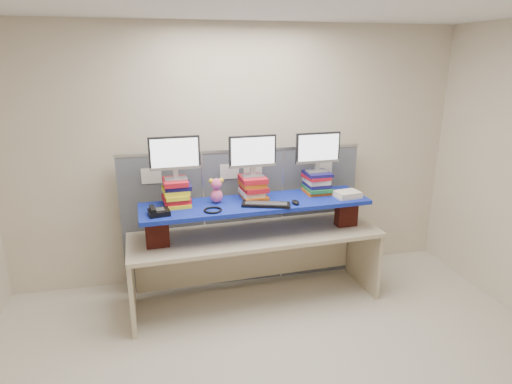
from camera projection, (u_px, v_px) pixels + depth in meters
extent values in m
cube|color=beige|center=(295.00, 220.00, 2.86)|extent=(5.00, 4.00, 2.80)
cube|color=#515560|center=(163.00, 225.00, 4.52)|extent=(0.85, 0.05, 1.50)
cube|color=#515560|center=(243.00, 218.00, 4.71)|extent=(0.85, 0.05, 1.50)
cube|color=#515560|center=(318.00, 212.00, 4.89)|extent=(0.85, 0.05, 1.50)
cube|color=#B0B2B7|center=(243.00, 150.00, 4.48)|extent=(2.60, 0.06, 0.03)
cube|color=white|center=(151.00, 176.00, 4.31)|extent=(0.20, 0.00, 0.16)
cube|color=white|center=(230.00, 171.00, 4.48)|extent=(0.20, 0.00, 0.16)
cube|color=white|center=(253.00, 170.00, 4.54)|extent=(0.20, 0.00, 0.16)
cube|color=white|center=(324.00, 166.00, 4.71)|extent=(0.20, 0.00, 0.16)
cube|color=beige|center=(256.00, 235.00, 4.28)|extent=(2.54, 0.85, 0.04)
cube|color=beige|center=(132.00, 286.00, 4.07)|extent=(0.08, 0.68, 0.72)
cube|color=beige|center=(363.00, 255.00, 4.71)|extent=(0.08, 0.68, 0.72)
cube|color=maroon|center=(157.00, 232.00, 3.93)|extent=(0.22, 0.13, 0.29)
cube|color=maroon|center=(346.00, 212.00, 4.43)|extent=(0.22, 0.13, 0.29)
cube|color=#0F0A85|center=(256.00, 204.00, 4.18)|extent=(2.26, 0.67, 0.04)
cube|color=yellow|center=(177.00, 203.00, 4.08)|extent=(0.26, 0.31, 0.03)
cube|color=red|center=(176.00, 199.00, 4.08)|extent=(0.27, 0.30, 0.05)
cube|color=yellow|center=(176.00, 195.00, 4.06)|extent=(0.23, 0.31, 0.04)
cube|color=yellow|center=(176.00, 190.00, 4.05)|extent=(0.26, 0.30, 0.04)
cube|color=#181356|center=(178.00, 186.00, 4.04)|extent=(0.25, 0.27, 0.04)
cube|color=red|center=(175.00, 182.00, 4.02)|extent=(0.24, 0.30, 0.04)
cube|color=#C45712|center=(254.00, 196.00, 4.28)|extent=(0.25, 0.31, 0.04)
cube|color=silver|center=(252.00, 192.00, 4.27)|extent=(0.23, 0.28, 0.04)
cube|color=red|center=(254.00, 188.00, 4.25)|extent=(0.25, 0.29, 0.05)
cube|color=#C45712|center=(252.00, 183.00, 4.24)|extent=(0.24, 0.29, 0.04)
cube|color=red|center=(253.00, 179.00, 4.22)|extent=(0.26, 0.29, 0.05)
cube|color=#C45712|center=(316.00, 191.00, 4.45)|extent=(0.25, 0.26, 0.03)
cube|color=#1F7435|center=(317.00, 188.00, 4.44)|extent=(0.24, 0.29, 0.03)
cube|color=#181356|center=(317.00, 184.00, 4.44)|extent=(0.23, 0.27, 0.04)
cube|color=silver|center=(316.00, 180.00, 4.43)|extent=(0.23, 0.27, 0.05)
cube|color=red|center=(316.00, 177.00, 4.41)|extent=(0.25, 0.29, 0.03)
cube|color=#181356|center=(317.00, 173.00, 4.41)|extent=(0.26, 0.28, 0.03)
cube|color=#99999D|center=(176.00, 179.00, 4.01)|extent=(0.21, 0.14, 0.01)
cube|color=#99999D|center=(176.00, 174.00, 4.00)|extent=(0.05, 0.04, 0.08)
cube|color=black|center=(174.00, 153.00, 3.94)|extent=(0.47, 0.06, 0.31)
cube|color=white|center=(175.00, 153.00, 3.92)|extent=(0.43, 0.03, 0.27)
cube|color=#99999D|center=(253.00, 176.00, 4.22)|extent=(0.21, 0.14, 0.01)
cube|color=#99999D|center=(253.00, 171.00, 4.20)|extent=(0.05, 0.04, 0.08)
cube|color=black|center=(253.00, 151.00, 4.14)|extent=(0.47, 0.06, 0.31)
cube|color=white|center=(253.00, 152.00, 4.12)|extent=(0.43, 0.03, 0.27)
cube|color=#99999D|center=(317.00, 171.00, 4.39)|extent=(0.21, 0.14, 0.01)
cube|color=#99999D|center=(317.00, 167.00, 4.38)|extent=(0.05, 0.04, 0.08)
cube|color=black|center=(318.00, 148.00, 4.32)|extent=(0.47, 0.06, 0.31)
cube|color=white|center=(319.00, 148.00, 4.30)|extent=(0.43, 0.03, 0.27)
cube|color=black|center=(266.00, 204.00, 4.06)|extent=(0.48, 0.29, 0.03)
cube|color=#333336|center=(266.00, 203.00, 4.05)|extent=(0.41, 0.22, 0.00)
ellipsoid|color=black|center=(295.00, 202.00, 4.11)|extent=(0.08, 0.12, 0.04)
cube|color=black|center=(159.00, 212.00, 3.82)|extent=(0.21, 0.19, 0.05)
cube|color=#333336|center=(159.00, 209.00, 3.81)|extent=(0.10, 0.10, 0.01)
cube|color=black|center=(153.00, 209.00, 3.79)|extent=(0.07, 0.17, 0.03)
torus|color=black|center=(213.00, 210.00, 3.92)|extent=(0.20, 0.20, 0.02)
ellipsoid|color=#EE5A92|center=(217.00, 196.00, 4.13)|extent=(0.12, 0.11, 0.14)
sphere|color=#EE5A92|center=(216.00, 184.00, 4.09)|extent=(0.11, 0.11, 0.11)
sphere|color=yellow|center=(211.00, 181.00, 4.07)|extent=(0.05, 0.05, 0.05)
sphere|color=yellow|center=(221.00, 180.00, 4.09)|extent=(0.05, 0.05, 0.05)
cube|color=beige|center=(347.00, 196.00, 4.31)|extent=(0.27, 0.23, 0.03)
cube|color=beige|center=(347.00, 193.00, 4.30)|extent=(0.26, 0.22, 0.03)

